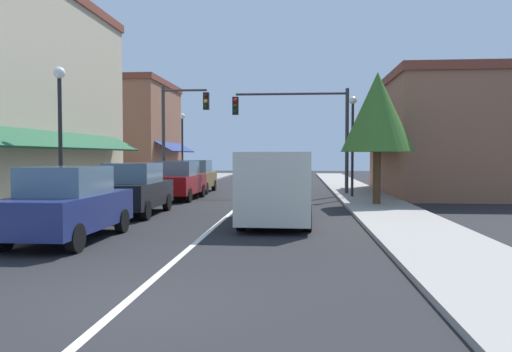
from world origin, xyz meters
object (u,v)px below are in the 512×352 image
(street_lamp_left_far, at_px, (182,137))
(tree_right_near, at_px, (377,113))
(street_lamp_right_mid, at_px, (353,130))
(traffic_signal_mast_arm, at_px, (305,121))
(street_lamp_left_near, at_px, (60,118))
(parked_car_nearest_left, at_px, (68,204))
(van_in_lane, at_px, (278,185))
(parked_car_far_left, at_px, (196,176))
(traffic_signal_left_corner, at_px, (178,123))
(parked_car_second_left, at_px, (134,189))
(parked_car_third_left, at_px, (179,180))

(street_lamp_left_far, relative_size, tree_right_near, 0.88)
(street_lamp_right_mid, bearing_deg, tree_right_near, -80.17)
(traffic_signal_mast_arm, xyz_separation_m, street_lamp_left_near, (-7.50, -10.77, -0.57))
(parked_car_nearest_left, distance_m, van_in_lane, 5.99)
(parked_car_far_left, relative_size, traffic_signal_left_corner, 0.72)
(street_lamp_right_mid, bearing_deg, parked_car_second_left, -139.62)
(traffic_signal_mast_arm, relative_size, tree_right_near, 1.11)
(street_lamp_right_mid, bearing_deg, traffic_signal_left_corner, 163.27)
(street_lamp_left_far, height_order, tree_right_near, tree_right_near)
(van_in_lane, relative_size, traffic_signal_left_corner, 0.91)
(van_in_lane, distance_m, street_lamp_left_far, 17.30)
(street_lamp_left_near, distance_m, tree_right_near, 11.59)
(traffic_signal_mast_arm, distance_m, tree_right_near, 6.08)
(street_lamp_left_near, bearing_deg, parked_car_third_left, 77.50)
(traffic_signal_left_corner, height_order, street_lamp_right_mid, traffic_signal_left_corner)
(traffic_signal_left_corner, height_order, tree_right_near, traffic_signal_left_corner)
(parked_car_third_left, relative_size, traffic_signal_left_corner, 0.73)
(parked_car_third_left, xyz_separation_m, traffic_signal_left_corner, (-0.90, 3.63, 2.84))
(parked_car_nearest_left, bearing_deg, street_lamp_right_mid, 56.89)
(parked_car_second_left, bearing_deg, street_lamp_left_near, -131.33)
(street_lamp_left_near, xyz_separation_m, street_lamp_left_far, (-0.08, 16.18, -0.03))
(parked_car_far_left, relative_size, van_in_lane, 0.79)
(parked_car_nearest_left, distance_m, tree_right_near, 12.41)
(parked_car_third_left, bearing_deg, parked_car_nearest_left, -88.41)
(parked_car_nearest_left, bearing_deg, parked_car_second_left, 91.91)
(parked_car_second_left, xyz_separation_m, street_lamp_right_mid, (8.05, 6.85, 2.32))
(parked_car_far_left, height_order, street_lamp_left_near, street_lamp_left_near)
(traffic_signal_mast_arm, height_order, tree_right_near, traffic_signal_mast_arm)
(parked_car_third_left, xyz_separation_m, traffic_signal_mast_arm, (5.78, 2.98, 2.86))
(tree_right_near, bearing_deg, parked_car_second_left, -158.30)
(traffic_signal_left_corner, relative_size, street_lamp_left_far, 1.23)
(parked_car_third_left, xyz_separation_m, street_lamp_right_mid, (7.95, 0.97, 2.32))
(parked_car_nearest_left, relative_size, parked_car_third_left, 0.99)
(parked_car_nearest_left, distance_m, parked_car_third_left, 11.04)
(parked_car_nearest_left, bearing_deg, traffic_signal_left_corner, 93.92)
(parked_car_third_left, height_order, parked_car_far_left, same)
(street_lamp_right_mid, relative_size, street_lamp_left_far, 1.02)
(parked_car_nearest_left, height_order, street_lamp_left_far, street_lamp_left_far)
(parked_car_nearest_left, height_order, parked_car_third_left, same)
(traffic_signal_mast_arm, xyz_separation_m, street_lamp_left_far, (-7.58, 5.41, -0.60))
(van_in_lane, bearing_deg, traffic_signal_mast_arm, 85.83)
(parked_car_third_left, distance_m, tree_right_near, 9.32)
(parked_car_nearest_left, bearing_deg, van_in_lane, 37.01)
(parked_car_second_left, relative_size, traffic_signal_mast_arm, 0.70)
(traffic_signal_left_corner, relative_size, street_lamp_left_near, 1.22)
(parked_car_nearest_left, distance_m, traffic_signal_mast_arm, 15.41)
(parked_car_third_left, distance_m, traffic_signal_mast_arm, 7.10)
(parked_car_second_left, distance_m, parked_car_third_left, 5.88)
(parked_car_third_left, xyz_separation_m, street_lamp_left_near, (-1.73, -7.79, 2.29))
(street_lamp_left_near, bearing_deg, traffic_signal_mast_arm, 55.12)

